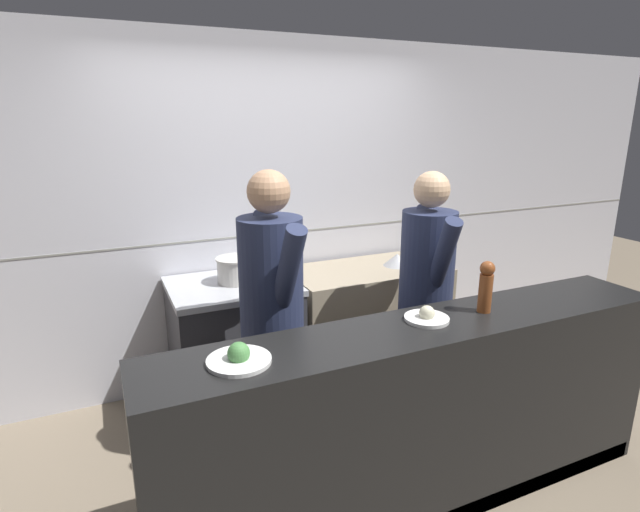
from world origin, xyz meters
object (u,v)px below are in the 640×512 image
Objects in this scene: mixing_bowl_steel at (397,260)px; plated_dish_appetiser at (427,317)px; stock_pot at (235,269)px; pepper_mill at (486,285)px; chef_sous at (426,289)px; oven_range at (235,344)px; chef_head_cook at (272,309)px; plated_dish_main at (239,358)px.

mixing_bowl_steel is 0.95× the size of plated_dish_appetiser.
stock_pot is 1.68m from pepper_mill.
plated_dish_appetiser is 0.76m from chef_sous.
pepper_mill is at bearing -4.43° from plated_dish_appetiser.
stock_pot reaches higher than oven_range.
oven_range is at bearing 116.41° from plated_dish_appetiser.
chef_sous is (1.06, -0.73, -0.06)m from stock_pot.
chef_sous reaches higher than stock_pot.
chef_head_cook is (0.05, -0.72, 0.52)m from oven_range.
mixing_bowl_steel is 0.78× the size of pepper_mill.
plated_dish_main reaches higher than plated_dish_appetiser.
mixing_bowl_steel is 0.12× the size of chef_head_cook.
chef_sous is at bearing 24.72° from plated_dish_main.
mixing_bowl_steel is 1.45m from chef_head_cook.
oven_range is 3.38× the size of plated_dish_main.
stock_pot is 0.95× the size of pepper_mill.
oven_range is at bearing 89.20° from chef_head_cook.
plated_dish_main is 1.57m from chef_sous.
pepper_mill reaches higher than oven_range.
oven_range is at bearing -150.68° from stock_pot.
oven_range is at bearing 126.55° from pepper_mill.
chef_sous is at bearing -32.98° from oven_range.
chef_sous is at bearing 81.00° from pepper_mill.
plated_dish_main is at bearing -177.29° from plated_dish_appetiser.
chef_head_cook is (-0.61, 0.60, -0.08)m from plated_dish_appetiser.
stock_pot is 1.29m from mixing_bowl_steel.
pepper_mill reaches higher than plated_dish_appetiser.
chef_head_cook is at bearing -89.14° from stock_pot.
oven_range is 1.59m from plated_dish_appetiser.
pepper_mill is (1.32, 0.02, 0.12)m from plated_dish_main.
oven_range is 4.08× the size of plated_dish_appetiser.
stock_pot is at bearing 75.62° from plated_dish_main.
pepper_mill is at bearing -54.79° from stock_pot.
oven_range is 3.50× the size of stock_pot.
chef_head_cook is (0.01, -0.74, -0.03)m from stock_pot.
oven_range is 0.89m from chef_head_cook.
mixing_bowl_steel reaches higher than oven_range.
pepper_mill reaches higher than stock_pot.
pepper_mill is 1.16m from chef_head_cook.
chef_head_cook is (0.37, 0.65, -0.08)m from plated_dish_main.
plated_dish_main is 1.21× the size of plated_dish_appetiser.
chef_sous is at bearing 53.90° from plated_dish_appetiser.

